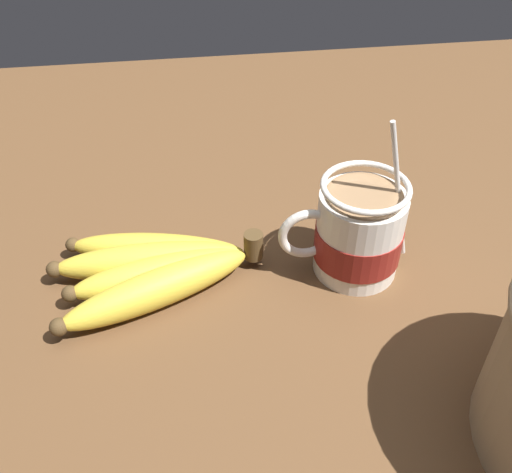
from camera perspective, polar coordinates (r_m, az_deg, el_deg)
name	(u,v)px	position (r cm, az deg, el deg)	size (l,w,h in cm)	color
table	(303,261)	(63.89, 4.74, -2.44)	(105.57, 105.57, 3.89)	brown
coffee_mug	(358,233)	(57.87, 10.13, 0.35)	(13.61, 8.82, 17.18)	white
banana_bunch	(156,268)	(58.18, -9.95, -3.15)	(21.96, 14.99, 4.18)	#4C381E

